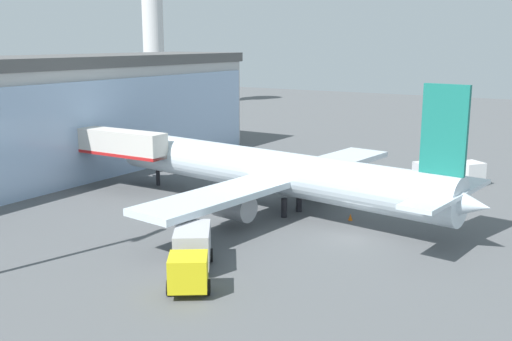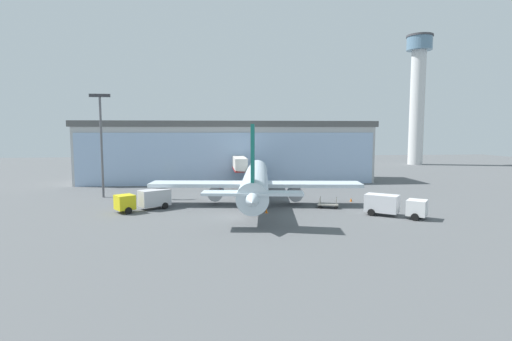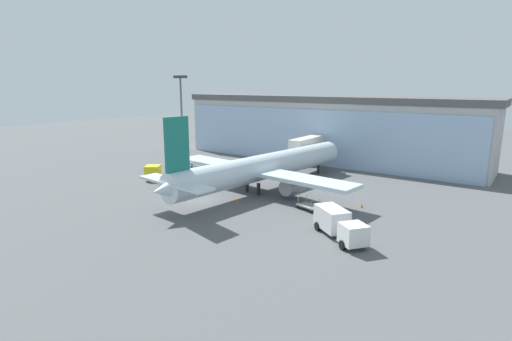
% 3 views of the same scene
% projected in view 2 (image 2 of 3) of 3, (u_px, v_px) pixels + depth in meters
% --- Properties ---
extents(ground, '(240.00, 240.00, 0.00)m').
position_uv_depth(ground, '(240.00, 217.00, 49.87)').
color(ground, '#545659').
extents(terminal_building, '(61.43, 13.66, 12.70)m').
position_uv_depth(terminal_building, '(227.00, 151.00, 84.67)').
color(terminal_building, '#B3B3B3').
rests_on(terminal_building, ground).
extents(jet_bridge, '(2.26, 14.39, 5.83)m').
position_uv_depth(jet_bridge, '(239.00, 163.00, 76.59)').
color(jet_bridge, beige).
rests_on(jet_bridge, ground).
extents(control_tower, '(8.06, 8.06, 40.27)m').
position_uv_depth(control_tower, '(418.00, 90.00, 125.27)').
color(control_tower, silver).
rests_on(control_tower, ground).
extents(apron_light_mast, '(3.20, 0.40, 16.51)m').
position_uv_depth(apron_light_mast, '(101.00, 136.00, 63.47)').
color(apron_light_mast, '#59595E').
rests_on(apron_light_mast, ground).
extents(airplane, '(30.52, 37.29, 11.43)m').
position_uv_depth(airplane, '(256.00, 181.00, 58.48)').
color(airplane, silver).
rests_on(airplane, ground).
extents(catering_truck, '(7.29, 5.88, 2.65)m').
position_uv_depth(catering_truck, '(145.00, 199.00, 54.00)').
color(catering_truck, yellow).
rests_on(catering_truck, ground).
extents(fuel_truck, '(7.10, 6.24, 2.65)m').
position_uv_depth(fuel_truck, '(393.00, 205.00, 49.90)').
color(fuel_truck, silver).
rests_on(fuel_truck, ground).
extents(baggage_cart, '(3.17, 2.43, 1.50)m').
position_uv_depth(baggage_cart, '(328.00, 204.00, 55.50)').
color(baggage_cart, '#9E998C').
rests_on(baggage_cart, ground).
extents(safety_cone_nose, '(0.36, 0.36, 0.55)m').
position_uv_depth(safety_cone_nose, '(266.00, 211.00, 52.05)').
color(safety_cone_nose, orange).
rests_on(safety_cone_nose, ground).
extents(safety_cone_wingtip, '(0.36, 0.36, 0.55)m').
position_uv_depth(safety_cone_wingtip, '(351.00, 200.00, 60.62)').
color(safety_cone_wingtip, orange).
rests_on(safety_cone_wingtip, ground).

